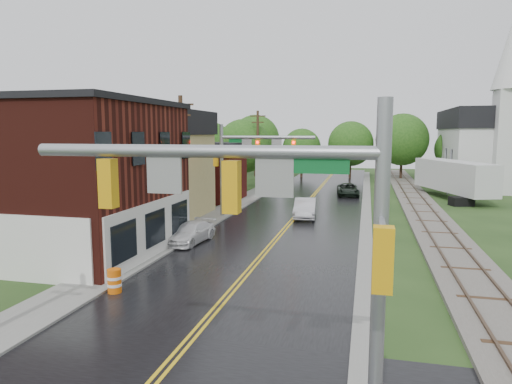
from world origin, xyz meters
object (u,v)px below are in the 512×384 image
at_px(utility_pole_b, 182,160).
at_px(suv_dark, 348,190).
at_px(traffic_signal_far, 248,154).
at_px(tree_left_a, 16,152).
at_px(tree_left_c, 186,151).
at_px(utility_pole_c, 258,149).
at_px(semi_trailer, 454,177).
at_px(brick_building, 37,176).
at_px(pickup_white, 191,233).
at_px(church, 493,139).
at_px(tree_left_b, 113,142).
at_px(tree_left_e, 245,147).
at_px(sedan_silver, 305,208).
at_px(construction_barrel, 114,281).
at_px(traffic_signal_near, 269,215).

height_order(utility_pole_b, suv_dark, utility_pole_b).
distance_m(traffic_signal_far, tree_left_a, 17.16).
bearing_deg(traffic_signal_far, tree_left_c, 128.82).
distance_m(utility_pole_c, semi_trailer, 20.80).
xyz_separation_m(utility_pole_b, tree_left_a, (-13.05, -0.10, 0.39)).
bearing_deg(suv_dark, brick_building, -126.82).
distance_m(utility_pole_b, suv_dark, 22.16).
xyz_separation_m(brick_building, pickup_white, (7.68, 3.41, -3.55)).
distance_m(brick_building, suv_dark, 30.89).
height_order(church, pickup_white, church).
bearing_deg(tree_left_b, brick_building, -72.39).
bearing_deg(suv_dark, semi_trailer, -3.24).
bearing_deg(church, semi_trailer, -117.36).
relative_size(tree_left_e, sedan_silver, 1.78).
distance_m(utility_pole_b, tree_left_b, 14.87).
bearing_deg(church, construction_barrel, -119.18).
bearing_deg(traffic_signal_far, utility_pole_c, 101.09).
xyz_separation_m(church, utility_pole_c, (-26.80, -9.74, -1.11)).
relative_size(tree_left_b, pickup_white, 2.33).
relative_size(utility_pole_b, semi_trailer, 0.75).
height_order(tree_left_c, suv_dark, tree_left_c).
height_order(suv_dark, sedan_silver, sedan_silver).
relative_size(sedan_silver, pickup_white, 1.10).
height_order(brick_building, tree_left_c, brick_building).
height_order(semi_trailer, construction_barrel, semi_trailer).
height_order(utility_pole_c, semi_trailer, utility_pole_c).
xyz_separation_m(utility_pole_c, pickup_white, (2.00, -25.59, -4.12)).
xyz_separation_m(brick_building, utility_pole_b, (5.68, 7.00, 0.57)).
height_order(traffic_signal_near, tree_left_b, tree_left_b).
height_order(church, tree_left_e, church).
bearing_deg(traffic_signal_near, construction_barrel, 136.80).
relative_size(traffic_signal_far, tree_left_b, 0.76).
distance_m(church, sedan_silver, 32.51).
bearing_deg(church, utility_pole_c, -160.03).
xyz_separation_m(traffic_signal_far, utility_pole_c, (-3.33, 17.00, -0.25)).
xyz_separation_m(brick_building, traffic_signal_near, (15.96, -13.00, 0.82)).
height_order(traffic_signal_far, suv_dark, traffic_signal_far).
bearing_deg(suv_dark, church, 31.80).
height_order(brick_building, tree_left_b, tree_left_b).
distance_m(tree_left_b, pickup_white, 19.45).
xyz_separation_m(utility_pole_b, pickup_white, (2.00, -3.59, -4.12)).
height_order(tree_left_a, tree_left_c, tree_left_a).
height_order(brick_building, traffic_signal_near, brick_building).
bearing_deg(suv_dark, construction_barrel, -109.88).
bearing_deg(tree_left_b, church, 29.99).
distance_m(brick_building, pickup_white, 9.12).
xyz_separation_m(traffic_signal_far, tree_left_a, (-16.38, -5.10, 0.14)).
distance_m(tree_left_e, construction_barrel, 36.78).
height_order(church, tree_left_c, church).
distance_m(tree_left_e, semi_trailer, 23.11).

